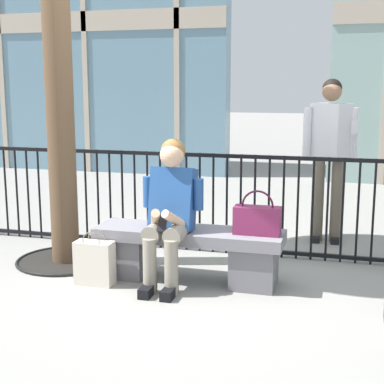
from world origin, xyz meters
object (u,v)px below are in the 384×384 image
(shopping_bag, at_px, (95,262))
(stone_bench, at_px, (189,249))
(bystander_at_railing, at_px, (330,148))
(handbag_on_bench, at_px, (257,219))
(seated_person_with_phone, at_px, (170,208))

(shopping_bag, bearing_deg, stone_bench, 22.91)
(shopping_bag, bearing_deg, bystander_at_railing, 46.77)
(handbag_on_bench, distance_m, bystander_at_railing, 1.74)
(seated_person_with_phone, xyz_separation_m, handbag_on_bench, (0.71, 0.12, -0.08))
(shopping_bag, height_order, bystander_at_railing, bystander_at_railing)
(handbag_on_bench, relative_size, bystander_at_railing, 0.22)
(stone_bench, distance_m, bystander_at_railing, 2.06)
(bystander_at_railing, bearing_deg, shopping_bag, -133.23)
(seated_person_with_phone, bearing_deg, handbag_on_bench, 9.54)
(stone_bench, relative_size, shopping_bag, 3.44)
(seated_person_with_phone, distance_m, handbag_on_bench, 0.72)
(stone_bench, relative_size, handbag_on_bench, 4.24)
(shopping_bag, bearing_deg, handbag_on_bench, 12.84)
(stone_bench, height_order, bystander_at_railing, bystander_at_railing)
(seated_person_with_phone, distance_m, shopping_bag, 0.78)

